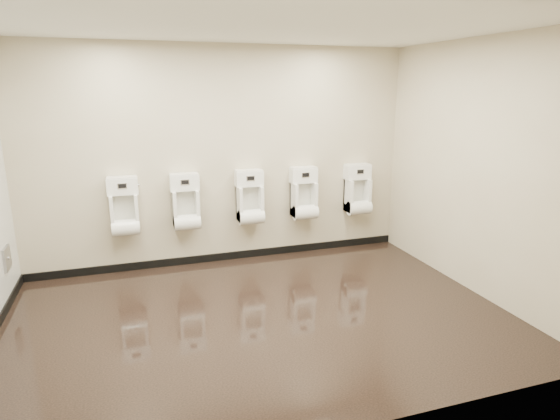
# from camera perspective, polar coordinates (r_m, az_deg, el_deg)

# --- Properties ---
(ground) EXTENTS (5.00, 3.50, 0.00)m
(ground) POSITION_cam_1_polar(r_m,az_deg,el_deg) (4.89, -2.36, -12.95)
(ground) COLOR black
(ground) RESTS_ON ground
(ceiling) EXTENTS (5.00, 3.50, 0.00)m
(ceiling) POSITION_cam_1_polar(r_m,az_deg,el_deg) (4.37, -2.78, 21.66)
(ceiling) COLOR silver
(back_wall) EXTENTS (5.00, 0.02, 2.80)m
(back_wall) POSITION_cam_1_polar(r_m,az_deg,el_deg) (6.10, -6.98, 6.40)
(back_wall) COLOR #BDB397
(back_wall) RESTS_ON ground
(front_wall) EXTENTS (5.00, 0.02, 2.80)m
(front_wall) POSITION_cam_1_polar(r_m,az_deg,el_deg) (2.83, 7.00, -3.35)
(front_wall) COLOR #BDB397
(front_wall) RESTS_ON ground
(right_wall) EXTENTS (0.02, 3.50, 2.80)m
(right_wall) POSITION_cam_1_polar(r_m,az_deg,el_deg) (5.62, 22.93, 4.64)
(right_wall) COLOR #BDB397
(right_wall) RESTS_ON ground
(skirting_back) EXTENTS (5.00, 0.02, 0.10)m
(skirting_back) POSITION_cam_1_polar(r_m,az_deg,el_deg) (6.42, -6.59, -5.61)
(skirting_back) COLOR black
(skirting_back) RESTS_ON ground
(access_panel) EXTENTS (0.04, 0.25, 0.25)m
(access_panel) POSITION_cam_1_polar(r_m,az_deg,el_deg) (5.82, -30.35, -5.10)
(access_panel) COLOR #9E9EA3
(access_panel) RESTS_ON left_wall
(urinal_0) EXTENTS (0.37, 0.28, 0.69)m
(urinal_0) POSITION_cam_1_polar(r_m,az_deg,el_deg) (5.99, -18.44, -0.07)
(urinal_0) COLOR white
(urinal_0) RESTS_ON back_wall
(urinal_1) EXTENTS (0.37, 0.28, 0.69)m
(urinal_1) POSITION_cam_1_polar(r_m,az_deg,el_deg) (6.02, -11.41, 0.48)
(urinal_1) COLOR white
(urinal_1) RESTS_ON back_wall
(urinal_2) EXTENTS (0.37, 0.28, 0.69)m
(urinal_2) POSITION_cam_1_polar(r_m,az_deg,el_deg) (6.16, -3.67, 1.08)
(urinal_2) COLOR white
(urinal_2) RESTS_ON back_wall
(urinal_3) EXTENTS (0.37, 0.28, 0.69)m
(urinal_3) POSITION_cam_1_polar(r_m,az_deg,el_deg) (6.39, 2.94, 1.57)
(urinal_3) COLOR white
(urinal_3) RESTS_ON back_wall
(urinal_4) EXTENTS (0.37, 0.28, 0.69)m
(urinal_4) POSITION_cam_1_polar(r_m,az_deg,el_deg) (6.71, 9.45, 2.04)
(urinal_4) COLOR white
(urinal_4) RESTS_ON back_wall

